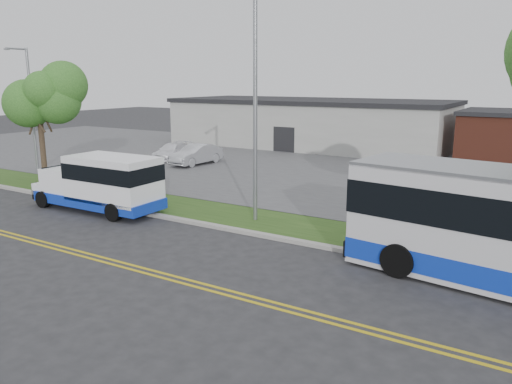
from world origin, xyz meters
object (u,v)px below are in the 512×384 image
Objects in this scene: streetlight_far at (30,105)px; shuttle_bus at (103,182)px; streetlight_near at (254,101)px; parked_car_a at (196,154)px; parked_car_b at (172,151)px; tree_west at (38,97)px; pedestrian at (100,170)px.

streetlight_far is 13.25m from shuttle_bus.
shuttle_bus is at bearing -21.87° from streetlight_far.
streetlight_near is 15.91m from parked_car_a.
streetlight_far is at bearing -129.62° from parked_car_b.
shuttle_bus is 13.14m from parked_car_a.
tree_west is 0.86× the size of streetlight_far.
tree_west is at bearing -106.95° from parked_car_a.
shuttle_bus is (-7.03, -2.11, -3.81)m from streetlight_near.
pedestrian is (-11.09, 1.27, -4.14)m from streetlight_near.
streetlight_far reaches higher than pedestrian.
pedestrian is 9.03m from parked_car_a.
streetlight_near is at bearing 131.60° from pedestrian.
tree_west is 1.66× the size of parked_car_b.
streetlight_far is at bearing 151.02° from tree_west.
streetlight_far reaches higher than shuttle_bus.
streetlight_far is (-19.00, 2.69, -0.76)m from streetlight_near.
parked_car_b is at bearing 61.82° from streetlight_far.
parked_car_a is at bearing 69.38° from tree_west.
parked_car_a is at bearing 44.67° from streetlight_far.
tree_west is at bearing 178.20° from streetlight_near.
streetlight_near is 19.20m from streetlight_far.
shuttle_bus is 3.52× the size of pedestrian.
streetlight_near is at bearing -49.36° from parked_car_b.
pedestrian is (3.91, 0.80, -4.03)m from tree_west.
streetlight_far is 1.81× the size of parked_car_a.
tree_west is 15.01m from streetlight_near.
streetlight_far is at bearing 157.06° from shuttle_bus.
tree_west is at bearing -104.52° from parked_car_b.
streetlight_far is 1.92× the size of parked_car_b.
streetlight_far reaches higher than parked_car_b.
tree_west is 11.65m from parked_car_b.
shuttle_bus is 1.59× the size of parked_car_a.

